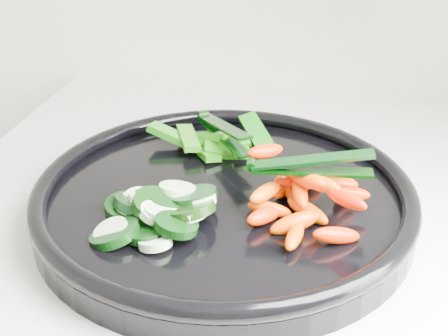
# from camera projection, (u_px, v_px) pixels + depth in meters

# --- Properties ---
(veggie_tray) EXTENTS (0.45, 0.45, 0.04)m
(veggie_tray) POSITION_uv_depth(u_px,v_px,m) (224.00, 199.00, 0.61)
(veggie_tray) COLOR black
(veggie_tray) RESTS_ON counter
(cucumber_pile) EXTENTS (0.12, 0.12, 0.04)m
(cucumber_pile) POSITION_uv_depth(u_px,v_px,m) (154.00, 209.00, 0.57)
(cucumber_pile) COLOR black
(cucumber_pile) RESTS_ON veggie_tray
(carrot_pile) EXTENTS (0.13, 0.14, 0.06)m
(carrot_pile) POSITION_uv_depth(u_px,v_px,m) (304.00, 195.00, 0.58)
(carrot_pile) COLOR #FF4B00
(carrot_pile) RESTS_ON veggie_tray
(pepper_pile) EXTENTS (0.14, 0.10, 0.04)m
(pepper_pile) POSITION_uv_depth(u_px,v_px,m) (215.00, 141.00, 0.70)
(pepper_pile) COLOR #176109
(pepper_pile) RESTS_ON veggie_tray
(tong_carrot) EXTENTS (0.11, 0.03, 0.02)m
(tong_carrot) POSITION_uv_depth(u_px,v_px,m) (308.00, 165.00, 0.56)
(tong_carrot) COLOR black
(tong_carrot) RESTS_ON carrot_pile
(tong_pepper) EXTENTS (0.08, 0.10, 0.02)m
(tong_pepper) POSITION_uv_depth(u_px,v_px,m) (222.00, 130.00, 0.68)
(tong_pepper) COLOR black
(tong_pepper) RESTS_ON pepper_pile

